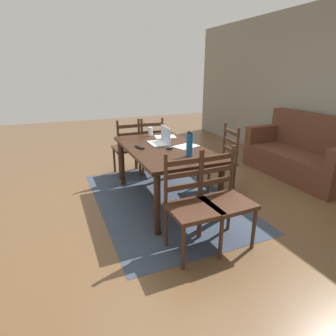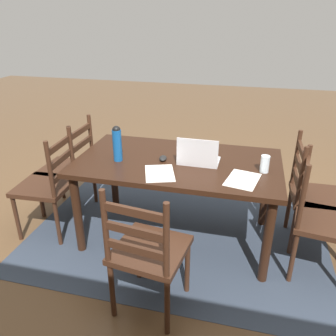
{
  "view_description": "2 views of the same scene",
  "coord_description": "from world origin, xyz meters",
  "views": [
    {
      "loc": [
        3.12,
        -1.27,
        1.65
      ],
      "look_at": [
        0.04,
        0.04,
        0.46
      ],
      "focal_mm": 29.41,
      "sensor_mm": 36.0,
      "label": 1
    },
    {
      "loc": [
        -0.53,
        2.45,
        1.83
      ],
      "look_at": [
        0.09,
        -0.04,
        0.64
      ],
      "focal_mm": 36.02,
      "sensor_mm": 36.0,
      "label": 2
    }
  ],
  "objects": [
    {
      "name": "ground_plane",
      "position": [
        0.0,
        0.0,
        0.0
      ],
      "size": [
        14.0,
        14.0,
        0.0
      ],
      "primitive_type": "plane",
      "color": "brown"
    },
    {
      "name": "area_rug",
      "position": [
        0.0,
        0.0,
        0.0
      ],
      "size": [
        2.58,
        1.73,
        0.01
      ],
      "primitive_type": "cube",
      "color": "#333D4C",
      "rests_on": "ground"
    },
    {
      "name": "wall_back",
      "position": [
        0.0,
        2.9,
        1.35
      ],
      "size": [
        8.0,
        0.12,
        2.7
      ],
      "primitive_type": "cube",
      "color": "gray",
      "rests_on": "ground"
    },
    {
      "name": "dining_table",
      "position": [
        0.0,
        0.0,
        0.65
      ],
      "size": [
        1.64,
        0.92,
        0.74
      ],
      "color": "black",
      "rests_on": "ground"
    },
    {
      "name": "chair_far_head",
      "position": [
        0.01,
        0.83,
        0.46
      ],
      "size": [
        0.49,
        0.49,
        0.95
      ],
      "color": "#3D2316",
      "rests_on": "ground"
    },
    {
      "name": "chair_left_far",
      "position": [
        -1.11,
        0.18,
        0.46
      ],
      "size": [
        0.5,
        0.5,
        0.95
      ],
      "color": "#3D2316",
      "rests_on": "ground"
    },
    {
      "name": "chair_left_near",
      "position": [
        -1.11,
        -0.18,
        0.46
      ],
      "size": [
        0.45,
        0.45,
        0.95
      ],
      "color": "#3D2316",
      "rests_on": "ground"
    },
    {
      "name": "chair_right_far",
      "position": [
        1.11,
        0.18,
        0.46
      ],
      "size": [
        0.46,
        0.46,
        0.95
      ],
      "color": "#3D2316",
      "rests_on": "ground"
    },
    {
      "name": "chair_right_near",
      "position": [
        1.11,
        -0.18,
        0.46
      ],
      "size": [
        0.44,
        0.44,
        0.95
      ],
      "color": "#3D2316",
      "rests_on": "ground"
    },
    {
      "name": "couch",
      "position": [
        0.02,
        2.43,
        0.36
      ],
      "size": [
        1.8,
        0.8,
        1.0
      ],
      "color": "#512D1E",
      "rests_on": "ground"
    },
    {
      "name": "laptop",
      "position": [
        -0.17,
        0.03,
        0.8
      ],
      "size": [
        0.32,
        0.23,
        0.23
      ],
      "color": "silver",
      "rests_on": "dining_table"
    },
    {
      "name": "water_bottle",
      "position": [
        0.47,
        0.11,
        0.89
      ],
      "size": [
        0.07,
        0.07,
        0.29
      ],
      "color": "#145199",
      "rests_on": "dining_table"
    },
    {
      "name": "drinking_glass",
      "position": [
        -0.67,
        0.05,
        0.8
      ],
      "size": [
        0.07,
        0.07,
        0.13
      ],
      "primitive_type": "cylinder",
      "color": "silver",
      "rests_on": "dining_table"
    },
    {
      "name": "computer_mouse",
      "position": [
        0.12,
        0.02,
        0.76
      ],
      "size": [
        0.07,
        0.11,
        0.03
      ],
      "primitive_type": "ellipsoid",
      "rotation": [
        0.0,
        0.0,
        0.16
      ],
      "color": "black",
      "rests_on": "dining_table"
    },
    {
      "name": "tv_remote",
      "position": [
        -0.07,
        -0.31,
        0.75
      ],
      "size": [
        0.18,
        0.08,
        0.02
      ],
      "primitive_type": "cube",
      "rotation": [
        0.0,
        0.0,
        1.79
      ],
      "color": "black",
      "rests_on": "dining_table"
    },
    {
      "name": "paper_stack_left",
      "position": [
        -0.53,
        0.23,
        0.74
      ],
      "size": [
        0.27,
        0.33,
        0.0
      ],
      "primitive_type": "cube",
      "rotation": [
        0.0,
        0.0,
        -0.21
      ],
      "color": "white",
      "rests_on": "dining_table"
    },
    {
      "name": "paper_stack_right",
      "position": [
        0.08,
        0.27,
        0.74
      ],
      "size": [
        0.29,
        0.35,
        0.0
      ],
      "primitive_type": "cube",
      "rotation": [
        0.0,
        0.0,
        0.33
      ],
      "color": "white",
      "rests_on": "dining_table"
    }
  ]
}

